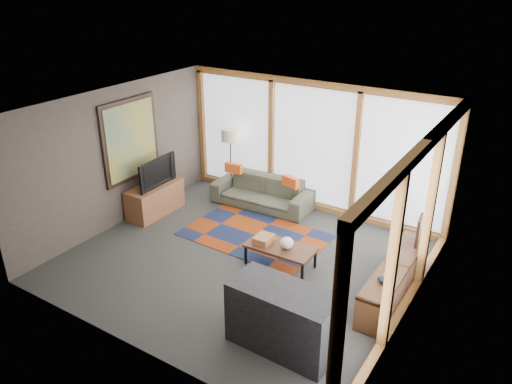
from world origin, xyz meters
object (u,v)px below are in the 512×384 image
Objects in this scene: tv_console at (155,199)px; television at (154,172)px; bar_counter at (283,318)px; bookshelf at (394,279)px; floor_lamp at (231,162)px; coffee_table at (280,256)px; sofa at (262,192)px.

television is (0.01, 0.02, 0.58)m from tv_console.
television is 4.51m from bar_counter.
floor_lamp is at bearing 157.50° from bookshelf.
bar_counter is (0.97, -1.63, 0.25)m from coffee_table.
bar_counter is at bearing -59.28° from coffee_table.
bar_counter is (4.03, -1.99, 0.14)m from tv_console.
tv_console is at bearing -115.12° from floor_lamp.
bookshelf is at bearing -22.50° from floor_lamp.
television is at bearing -114.92° from floor_lamp.
floor_lamp is 1.06× the size of bar_counter.
bar_counter is at bearing -57.70° from sofa.
television reaches higher than bar_counter.
sofa is at bearing -10.16° from floor_lamp.
coffee_table is (2.33, -1.94, -0.55)m from floor_lamp.
television is at bearing 155.22° from bar_counter.
floor_lamp is 1.48× the size of television.
coffee_table is at bearing 122.48° from bar_counter.
coffee_table is at bearing -98.43° from television.
sofa reaches higher than bookshelf.
bar_counter reaches higher than tv_console.
floor_lamp reaches higher than coffee_table.
sofa reaches higher than coffee_table.
television reaches higher than coffee_table.
television is (-3.05, 0.38, 0.70)m from coffee_table.
television is at bearing 178.12° from bookshelf.
sofa is 3.62m from bookshelf.
tv_console reaches higher than bookshelf.
floor_lamp reaches higher than tv_console.
coffee_table is 3.15m from television.
bookshelf is at bearing -1.67° from tv_console.
coffee_table is at bearing -6.73° from tv_console.
floor_lamp is at bearing 134.52° from bar_counter.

